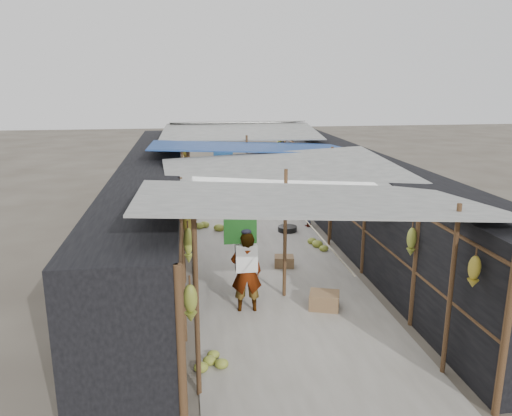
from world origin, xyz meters
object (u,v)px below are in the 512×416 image
crate_near (324,301)px  black_basin (287,229)px  shopper_blue (243,203)px  vendor_seated (308,211)px  vendor_elderly (246,272)px

crate_near → black_basin: bearing=105.6°
black_basin → shopper_blue: (-1.26, 0.17, 0.76)m
shopper_blue → vendor_seated: 1.99m
crate_near → shopper_blue: size_ratio=0.33×
black_basin → vendor_seated: (0.69, 0.39, 0.42)m
crate_near → black_basin: 5.00m
vendor_elderly → black_basin: bearing=-106.7°
black_basin → shopper_blue: bearing=172.4°
black_basin → shopper_blue: size_ratio=0.32×
vendor_elderly → shopper_blue: size_ratio=0.93×
vendor_elderly → vendor_seated: bearing=-111.8°
shopper_blue → crate_near: bearing=-89.5°
black_basin → vendor_elderly: bearing=-110.2°
black_basin → vendor_seated: vendor_seated is taller
shopper_blue → vendor_seated: size_ratio=1.68×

